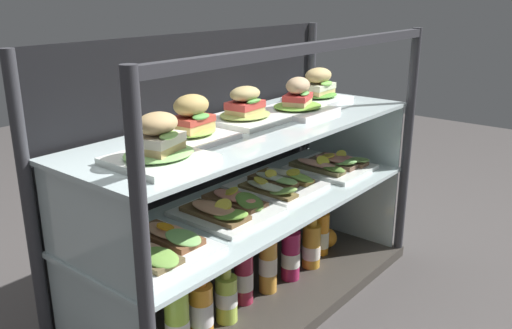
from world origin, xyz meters
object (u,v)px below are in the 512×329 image
object	(u,v)px
plated_roll_sandwich_far_right	(297,102)
juice_bottle_front_middle	(291,255)
juice_bottle_back_left	(177,324)
juice_bottle_back_right	(226,297)
plated_roll_sandwich_near_right_corner	(192,123)
open_sandwich_tray_right_of_center	(277,184)
juice_bottle_tucked_behind	(268,263)
plated_roll_sandwich_mid_left	(159,146)
open_sandwich_tray_near_right_corner	(227,208)
open_sandwich_tray_far_right	(159,247)
juice_bottle_back_center	(201,311)
juice_bottle_front_left_end	(321,233)
plated_roll_sandwich_mid_right	(245,111)
juice_bottle_near_post	(311,245)
open_sandwich_tray_mid_left	(332,165)
orange_fruit_beside_bottles	(327,238)
plated_roll_sandwich_right_of_center	(318,89)
juice_bottle_front_fourth	(243,276)

from	to	relation	value
plated_roll_sandwich_far_right	juice_bottle_front_middle	xyz separation A→B (m)	(-0.06, -0.03, -0.51)
juice_bottle_back_left	juice_bottle_back_right	world-z (taller)	juice_bottle_back_left
plated_roll_sandwich_near_right_corner	juice_bottle_back_left	xyz separation A→B (m)	(-0.15, -0.07, -0.51)
open_sandwich_tray_right_of_center	juice_bottle_tucked_behind	xyz separation A→B (m)	(-0.09, -0.03, -0.24)
plated_roll_sandwich_mid_left	open_sandwich_tray_near_right_corner	world-z (taller)	plated_roll_sandwich_mid_left
plated_roll_sandwich_mid_left	plated_roll_sandwich_far_right	size ratio (longest dim) A/B	1.01
open_sandwich_tray_far_right	juice_bottle_back_center	xyz separation A→B (m)	(0.14, 0.00, -0.25)
juice_bottle_back_left	plated_roll_sandwich_far_right	bearing A→B (deg)	3.77
plated_roll_sandwich_near_right_corner	juice_bottle_back_right	size ratio (longest dim) A/B	0.97
open_sandwich_tray_far_right	juice_bottle_front_left_end	size ratio (longest dim) A/B	1.26
juice_bottle_back_center	juice_bottle_front_middle	xyz separation A→B (m)	(0.43, -0.00, 0.00)
plated_roll_sandwich_mid_right	juice_bottle_near_post	size ratio (longest dim) A/B	1.00
plated_roll_sandwich_far_right	open_sandwich_tray_mid_left	xyz separation A→B (m)	(0.20, -0.02, -0.26)
plated_roll_sandwich_mid_right	plated_roll_sandwich_far_right	distance (m)	0.21
open_sandwich_tray_mid_left	juice_bottle_back_center	bearing A→B (deg)	-179.26
open_sandwich_tray_far_right	open_sandwich_tray_mid_left	bearing A→B (deg)	0.70
plated_roll_sandwich_far_right	open_sandwich_tray_mid_left	world-z (taller)	plated_roll_sandwich_far_right
open_sandwich_tray_far_right	orange_fruit_beside_bottles	distance (m)	0.90
juice_bottle_back_center	juice_bottle_near_post	distance (m)	0.55
juice_bottle_tucked_behind	juice_bottle_front_middle	distance (m)	0.11
plated_roll_sandwich_mid_left	juice_bottle_back_left	size ratio (longest dim) A/B	0.84
orange_fruit_beside_bottles	juice_bottle_back_left	bearing A→B (deg)	-177.41
plated_roll_sandwich_near_right_corner	juice_bottle_back_center	size ratio (longest dim) A/B	0.91
plated_roll_sandwich_mid_right	plated_roll_sandwich_mid_left	bearing A→B (deg)	-166.19
open_sandwich_tray_right_of_center	open_sandwich_tray_mid_left	bearing A→B (deg)	-6.95
juice_bottle_tucked_behind	juice_bottle_near_post	bearing A→B (deg)	-4.30
plated_roll_sandwich_near_right_corner	orange_fruit_beside_bottles	size ratio (longest dim) A/B	2.55
plated_roll_sandwich_right_of_center	open_sandwich_tray_mid_left	xyz separation A→B (m)	(-0.01, -0.08, -0.27)
juice_bottle_tucked_behind	juice_bottle_front_left_end	xyz separation A→B (m)	(0.34, 0.01, -0.02)
open_sandwich_tray_mid_left	plated_roll_sandwich_mid_right	bearing A→B (deg)	170.31
plated_roll_sandwich_mid_left	open_sandwich_tray_right_of_center	bearing A→B (deg)	7.41
open_sandwich_tray_far_right	juice_bottle_front_middle	bearing A→B (deg)	0.10
plated_roll_sandwich_far_right	juice_bottle_near_post	bearing A→B (deg)	-35.20
juice_bottle_back_left	plated_roll_sandwich_mid_right	bearing A→B (deg)	12.37
plated_roll_sandwich_near_right_corner	juice_bottle_back_right	xyz separation A→B (m)	(0.06, -0.06, -0.53)
plated_roll_sandwich_far_right	juice_bottle_front_left_end	size ratio (longest dim) A/B	0.98
plated_roll_sandwich_mid_right	juice_bottle_back_left	distance (m)	0.64
plated_roll_sandwich_mid_left	open_sandwich_tray_mid_left	world-z (taller)	plated_roll_sandwich_mid_left
juice_bottle_front_fourth	juice_bottle_near_post	distance (m)	0.33
juice_bottle_front_middle	juice_bottle_front_left_end	xyz separation A→B (m)	(0.22, 0.02, -0.01)
plated_roll_sandwich_mid_left	orange_fruit_beside_bottles	distance (m)	1.03
plated_roll_sandwich_far_right	juice_bottle_tucked_behind	size ratio (longest dim) A/B	0.87
juice_bottle_front_fourth	plated_roll_sandwich_mid_left	bearing A→B (deg)	-170.77
open_sandwich_tray_near_right_corner	juice_bottle_front_fourth	world-z (taller)	open_sandwich_tray_near_right_corner
open_sandwich_tray_mid_left	juice_bottle_front_left_end	distance (m)	0.26
juice_bottle_back_center	juice_bottle_near_post	world-z (taller)	juice_bottle_back_center
juice_bottle_front_left_end	plated_roll_sandwich_far_right	bearing A→B (deg)	175.66
plated_roll_sandwich_mid_left	juice_bottle_back_center	bearing A→B (deg)	11.23
open_sandwich_tray_right_of_center	open_sandwich_tray_near_right_corner	bearing A→B (deg)	-177.70
plated_roll_sandwich_far_right	juice_bottle_back_center	xyz separation A→B (m)	(-0.49, -0.03, -0.52)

